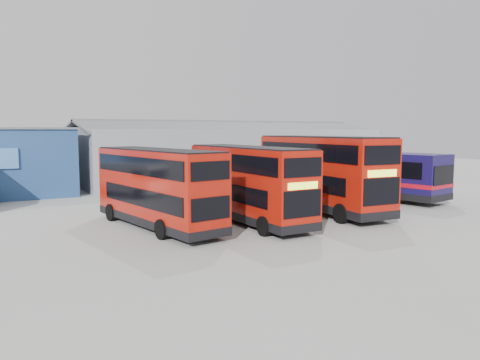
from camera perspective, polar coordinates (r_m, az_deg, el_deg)
ground_plane at (r=26.74m, az=4.65°, el=-4.50°), size 120.00×120.00×0.00m
maintenance_shed at (r=47.57m, az=-1.32°, el=3.29°), size 30.50×12.00×5.89m
double_decker_left at (r=23.73m, az=-10.08°, el=-1.08°), size 3.54×9.61×3.98m
double_decker_centre at (r=24.91m, az=0.97°, el=-0.57°), size 2.54×9.63×4.05m
double_decker_right at (r=28.73m, az=9.78°, el=0.72°), size 3.60×10.95×4.55m
single_decker_blue at (r=35.62m, az=14.69°, el=0.65°), size 4.72×12.62×3.35m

